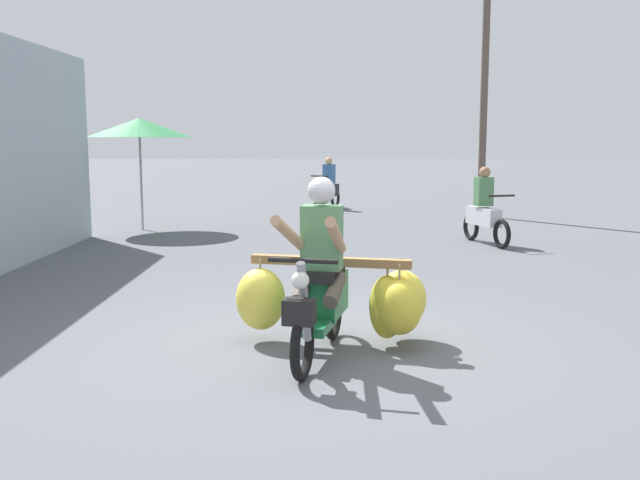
# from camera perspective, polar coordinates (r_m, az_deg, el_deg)

# --- Properties ---
(ground_plane) EXTENTS (120.00, 120.00, 0.00)m
(ground_plane) POSITION_cam_1_polar(r_m,az_deg,el_deg) (6.67, 0.01, -8.51)
(ground_plane) COLOR #56595E
(motorbike_main_loaded) EXTENTS (1.84, 1.74, 1.58)m
(motorbike_main_loaded) POSITION_cam_1_polar(r_m,az_deg,el_deg) (6.51, 1.69, -4.28)
(motorbike_main_loaded) COLOR black
(motorbike_main_loaded) RESTS_ON ground
(motorbike_distant_ahead_left) EXTENTS (0.81, 1.51, 1.40)m
(motorbike_distant_ahead_left) POSITION_cam_1_polar(r_m,az_deg,el_deg) (19.41, 0.67, 4.15)
(motorbike_distant_ahead_left) COLOR black
(motorbike_distant_ahead_left) RESTS_ON ground
(motorbike_distant_ahead_right) EXTENTS (0.67, 1.57, 1.40)m
(motorbike_distant_ahead_right) POSITION_cam_1_polar(r_m,az_deg,el_deg) (13.30, 12.94, 2.12)
(motorbike_distant_ahead_right) COLOR black
(motorbike_distant_ahead_right) RESTS_ON ground
(market_umbrella_near_shop) EXTENTS (2.15, 2.15, 2.32)m
(market_umbrella_near_shop) POSITION_cam_1_polar(r_m,az_deg,el_deg) (15.40, -14.19, 8.65)
(market_umbrella_near_shop) COLOR #99999E
(market_umbrella_near_shop) RESTS_ON ground
(utility_pole) EXTENTS (0.18, 0.18, 5.42)m
(utility_pole) POSITION_cam_1_polar(r_m,az_deg,el_deg) (17.99, 12.90, 10.48)
(utility_pole) COLOR brown
(utility_pole) RESTS_ON ground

